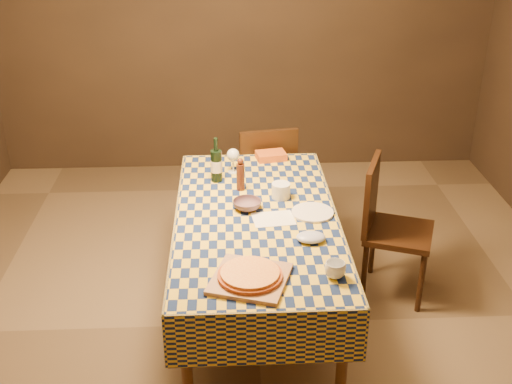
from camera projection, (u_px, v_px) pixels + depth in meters
room at (256, 121)px, 3.45m from camera, size 5.00×5.10×2.70m
dining_table at (256, 228)px, 3.74m from camera, size 0.94×1.84×0.77m
cutting_board at (250, 279)px, 3.10m from camera, size 0.44×0.44×0.02m
pizza at (250, 274)px, 3.09m from camera, size 0.32×0.32×0.03m
pepper_mill at (240, 175)px, 3.97m from camera, size 0.07×0.07×0.21m
bowl at (247, 205)px, 3.77m from camera, size 0.18×0.18×0.05m
wine_glass at (233, 156)px, 4.20m from camera, size 0.08×0.08×0.17m
wine_bottle at (216, 165)px, 4.08m from camera, size 0.08×0.08×0.29m
deli_tub at (281, 191)px, 3.90m from camera, size 0.12×0.12×0.09m
takeout_container at (271, 156)px, 4.44m from camera, size 0.22×0.17×0.05m
white_plate at (312, 212)px, 3.73m from camera, size 0.30×0.30×0.01m
tumbler at (335, 270)px, 3.12m from camera, size 0.13×0.13×0.08m
flour_patch at (273, 219)px, 3.67m from camera, size 0.25×0.21×0.00m
flour_bag at (311, 237)px, 3.44m from camera, size 0.18×0.15×0.05m
chair_far at (265, 176)px, 4.78m from camera, size 0.48×0.49×0.93m
chair_right at (387, 221)px, 4.16m from camera, size 0.55×0.54×0.93m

